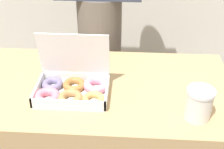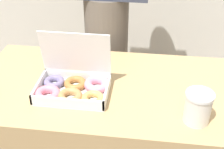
# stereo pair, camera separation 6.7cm
# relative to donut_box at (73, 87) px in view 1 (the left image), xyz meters

# --- Properties ---
(table) EXTENTS (1.14, 0.62, 0.73)m
(table) POSITION_rel_donut_box_xyz_m (0.12, 0.07, -0.40)
(table) COLOR tan
(table) RESTS_ON ground_plane
(donut_box) EXTENTS (0.32, 0.23, 0.25)m
(donut_box) POSITION_rel_donut_box_xyz_m (0.00, 0.00, 0.00)
(donut_box) COLOR white
(donut_box) RESTS_ON table
(coffee_cup) EXTENTS (0.10, 0.10, 0.13)m
(coffee_cup) POSITION_rel_donut_box_xyz_m (0.49, -0.11, 0.03)
(coffee_cup) COLOR silver
(coffee_cup) RESTS_ON table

